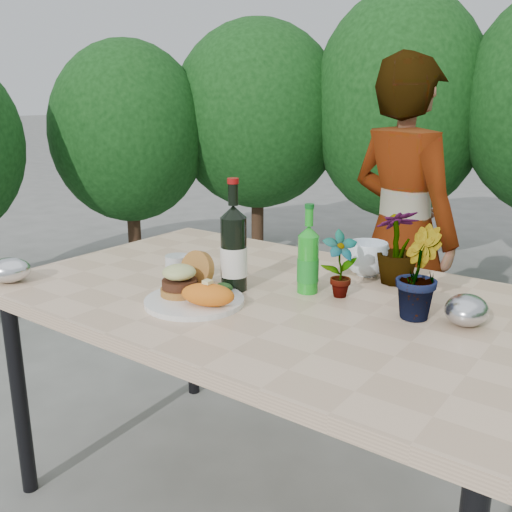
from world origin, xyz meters
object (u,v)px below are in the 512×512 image
Objects in this scene: dinner_plate at (194,301)px; wine_bottle at (234,250)px; person at (402,234)px; patio_table at (272,310)px.

dinner_plate is 0.20m from wine_bottle.
dinner_plate is 1.19m from person.
dinner_plate is 0.83× the size of wine_bottle.
person is at bearing 83.99° from dinner_plate.
person reaches higher than wine_bottle.
person is (0.12, 1.18, -0.01)m from dinner_plate.
wine_bottle is at bearing 85.19° from dinner_plate.
patio_table is 5.71× the size of dinner_plate.
person is at bearing 89.80° from patio_table.
patio_table is at bearing 28.01° from wine_bottle.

